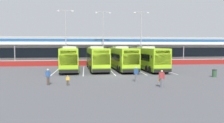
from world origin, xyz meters
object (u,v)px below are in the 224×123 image
at_px(lamp_post_west, 66,34).
at_px(lamp_post_centre, 103,34).
at_px(coach_bus_leftmost, 70,59).
at_px(coach_bus_left_centre, 97,59).
at_px(pedestrian_child, 68,80).
at_px(coach_bus_centre, 122,59).
at_px(lamp_post_east, 141,34).
at_px(pedestrian_with_handbag, 162,78).
at_px(pedestrian_in_dark_coat, 136,74).
at_px(pedestrian_near_bin, 48,76).
at_px(litter_bin, 214,73).
at_px(coach_bus_right_centre, 148,59).

xyz_separation_m(lamp_post_west, lamp_post_centre, (7.58, 1.35, 0.00)).
distance_m(coach_bus_leftmost, coach_bus_left_centre, 4.31).
xyz_separation_m(pedestrian_child, lamp_post_centre, (5.45, 24.09, 5.75)).
distance_m(coach_bus_centre, lamp_post_east, 12.46).
distance_m(pedestrian_with_handbag, pedestrian_child, 9.00).
height_order(pedestrian_with_handbag, lamp_post_east, lamp_post_east).
height_order(coach_bus_centre, lamp_post_east, lamp_post_east).
xyz_separation_m(pedestrian_in_dark_coat, pedestrian_near_bin, (-9.14, -0.91, 0.00)).
distance_m(pedestrian_in_dark_coat, lamp_post_west, 23.82).
bearing_deg(lamp_post_east, lamp_post_centre, 172.19).
distance_m(coach_bus_left_centre, lamp_post_centre, 11.70).
distance_m(pedestrian_in_dark_coat, lamp_post_centre, 23.30).
relative_size(pedestrian_with_handbag, pedestrian_child, 1.61).
xyz_separation_m(lamp_post_centre, litter_bin, (12.20, -20.47, -5.82)).
height_order(pedestrian_child, lamp_post_centre, lamp_post_centre).
height_order(pedestrian_in_dark_coat, lamp_post_centre, lamp_post_centre).
distance_m(coach_bus_centre, lamp_post_west, 14.47).
xyz_separation_m(pedestrian_in_dark_coat, lamp_post_east, (6.18, 21.52, 5.42)).
distance_m(coach_bus_leftmost, lamp_post_east, 17.75).
distance_m(coach_bus_right_centre, litter_bin, 10.72).
relative_size(lamp_post_centre, lamp_post_east, 1.00).
relative_size(pedestrian_in_dark_coat, lamp_post_centre, 0.15).
bearing_deg(pedestrian_in_dark_coat, coach_bus_leftmost, 124.04).
height_order(coach_bus_right_centre, pedestrian_near_bin, coach_bus_right_centre).
height_order(coach_bus_centre, lamp_post_centre, lamp_post_centre).
relative_size(coach_bus_right_centre, lamp_post_east, 1.11).
bearing_deg(lamp_post_west, lamp_post_centre, 10.09).
relative_size(pedestrian_in_dark_coat, pedestrian_child, 1.61).
distance_m(coach_bus_right_centre, pedestrian_child, 17.12).
relative_size(coach_bus_left_centre, coach_bus_right_centre, 1.00).
bearing_deg(coach_bus_right_centre, coach_bus_leftmost, 176.41).
relative_size(coach_bus_right_centre, pedestrian_in_dark_coat, 7.57).
bearing_deg(litter_bin, pedestrian_child, -168.39).
bearing_deg(coach_bus_centre, pedestrian_near_bin, -127.52).
xyz_separation_m(pedestrian_in_dark_coat, lamp_post_west, (-9.30, 21.25, 5.42)).
height_order(coach_bus_leftmost, coach_bus_centre, same).
bearing_deg(pedestrian_in_dark_coat, lamp_post_east, 73.98).
distance_m(pedestrian_near_bin, lamp_post_west, 22.81).
height_order(pedestrian_child, lamp_post_west, lamp_post_west).
distance_m(lamp_post_centre, litter_bin, 24.53).
bearing_deg(lamp_post_centre, coach_bus_left_centre, -100.13).
bearing_deg(coach_bus_centre, lamp_post_centre, 100.58).
height_order(coach_bus_left_centre, lamp_post_west, lamp_post_west).
bearing_deg(lamp_post_east, pedestrian_in_dark_coat, -106.02).
xyz_separation_m(coach_bus_left_centre, pedestrian_near_bin, (-5.52, -12.88, -0.91)).
distance_m(coach_bus_centre, pedestrian_with_handbag, 15.01).
bearing_deg(litter_bin, coach_bus_left_centre, 145.09).
xyz_separation_m(coach_bus_leftmost, litter_bin, (18.40, -9.60, -1.32)).
bearing_deg(pedestrian_in_dark_coat, coach_bus_right_centre, 67.55).
bearing_deg(pedestrian_in_dark_coat, pedestrian_near_bin, -174.34).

